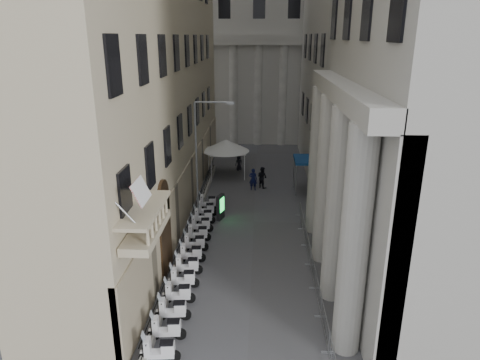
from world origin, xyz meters
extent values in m
cube|color=beige|center=(0.00, 48.00, 15.00)|extent=(22.00, 10.00, 30.00)
cylinder|color=white|center=(-4.14, 28.18, 1.23)|extent=(0.06, 0.06, 2.47)
cylinder|color=white|center=(-1.00, 28.18, 1.23)|extent=(0.06, 0.06, 2.47)
cylinder|color=white|center=(-4.14, 31.32, 1.23)|extent=(0.06, 0.06, 2.47)
cylinder|color=white|center=(-1.00, 31.32, 1.23)|extent=(0.06, 0.06, 2.47)
cube|color=silver|center=(-2.57, 29.75, 2.52)|extent=(3.37, 3.37, 0.13)
cone|color=silver|center=(-2.57, 29.75, 3.09)|extent=(4.49, 4.49, 1.12)
cylinder|color=#979A9F|center=(-4.20, 19.81, 4.34)|extent=(0.16, 0.16, 8.68)
cylinder|color=#979A9F|center=(-2.90, 19.79, 8.68)|extent=(2.61, 0.14, 0.12)
cube|color=#979A9F|center=(-1.70, 19.78, 8.63)|extent=(0.54, 0.24, 0.16)
cube|color=black|center=(-2.50, 19.61, 0.96)|extent=(0.55, 0.94, 1.92)
cube|color=#19E54C|center=(-2.36, 19.56, 1.17)|extent=(0.26, 0.66, 1.07)
imported|color=#0D1236|center=(-0.20, 26.12, 0.99)|extent=(0.79, 0.58, 1.98)
imported|color=black|center=(0.60, 26.78, 0.97)|extent=(1.19, 1.18, 1.94)
imported|color=black|center=(-1.76, 31.93, 0.78)|extent=(0.91, 0.80, 1.56)
camera|label=1|loc=(0.41, -9.69, 13.02)|focal=32.00mm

